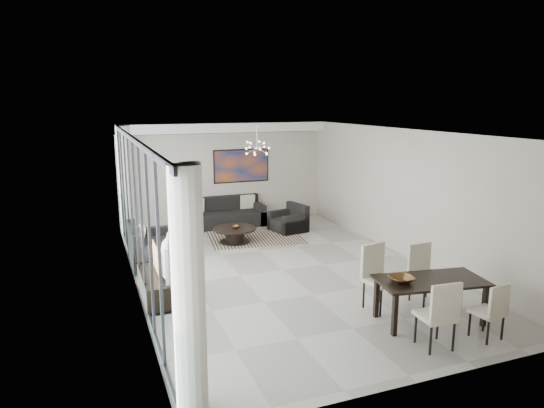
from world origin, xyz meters
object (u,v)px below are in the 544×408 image
coffee_table (235,234)px  tv_console (154,287)px  sofa_main (224,216)px  television (162,258)px  dining_table (431,285)px

coffee_table → tv_console: size_ratio=0.74×
sofa_main → television: (-2.44, -4.71, 0.50)m
sofa_main → tv_console: (-2.60, -4.66, -0.04)m
coffee_table → sofa_main: bearing=83.0°
coffee_table → dining_table: (1.64, -5.44, 0.41)m
sofa_main → television: size_ratio=2.03×
television → dining_table: 4.59m
television → sofa_main: bearing=-16.0°
sofa_main → dining_table: (1.43, -7.17, 0.36)m
sofa_main → dining_table: 7.32m
tv_console → dining_table: size_ratio=0.80×
sofa_main → tv_console: 5.34m
tv_console → dining_table: dining_table is taller
coffee_table → sofa_main: 1.74m
coffee_table → sofa_main: (0.21, 1.73, 0.06)m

